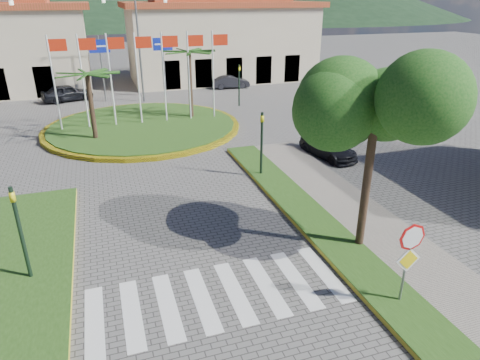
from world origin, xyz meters
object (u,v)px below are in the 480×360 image
object	(u,v)px
white_van	(26,88)
car_dark_b	(231,82)
stop_sign	(409,252)
car_dark_a	(67,93)
roundabout_island	(143,126)
deciduous_tree	(377,101)
car_side_right	(328,147)

from	to	relation	value
white_van	car_dark_b	bearing A→B (deg)	-113.85
stop_sign	car_dark_a	size ratio (longest dim) A/B	0.66
roundabout_island	car_dark_a	world-z (taller)	roundabout_island
deciduous_tree	white_van	bearing A→B (deg)	114.69
car_dark_b	stop_sign	bearing A→B (deg)	175.65
deciduous_tree	car_dark_a	size ratio (longest dim) A/B	1.69
stop_sign	car_dark_b	world-z (taller)	stop_sign
deciduous_tree	car_side_right	distance (m)	10.27
roundabout_island	white_van	distance (m)	15.87
roundabout_island	car_side_right	bearing A→B (deg)	-43.55
stop_sign	deciduous_tree	world-z (taller)	deciduous_tree
car_dark_a	roundabout_island	bearing A→B (deg)	-170.75
stop_sign	car_dark_b	distance (m)	31.31
white_van	car_dark_b	distance (m)	18.09
roundabout_island	car_dark_a	size ratio (longest dim) A/B	3.15
roundabout_island	car_dark_b	size ratio (longest dim) A/B	3.63
deciduous_tree	car_dark_b	world-z (taller)	deciduous_tree
car_dark_a	white_van	bearing A→B (deg)	29.62
deciduous_tree	white_van	world-z (taller)	deciduous_tree
car_dark_b	car_side_right	size ratio (longest dim) A/B	0.93
car_side_right	white_van	bearing A→B (deg)	116.81
deciduous_tree	roundabout_island	bearing A→B (deg)	107.91
stop_sign	car_side_right	xyz separation A→B (m)	(4.05, 11.53, -1.25)
roundabout_island	car_dark_a	bearing A→B (deg)	116.22
stop_sign	car_side_right	distance (m)	12.29
white_van	car_dark_a	bearing A→B (deg)	-149.36
white_van	car_dark_b	world-z (taller)	white_van
car_dark_b	deciduous_tree	bearing A→B (deg)	175.96
roundabout_island	stop_sign	distance (m)	20.69
stop_sign	car_dark_b	bearing A→B (deg)	81.66
deciduous_tree	white_van	distance (m)	33.77
car_dark_a	car_dark_b	bearing A→B (deg)	-103.62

